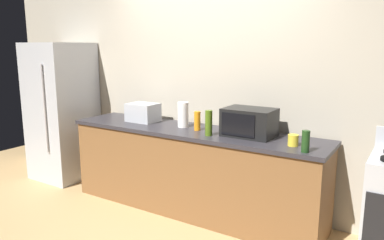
% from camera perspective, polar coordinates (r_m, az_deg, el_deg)
% --- Properties ---
extents(ground_plane, '(8.00, 8.00, 0.00)m').
position_cam_1_polar(ground_plane, '(3.85, -3.29, -15.76)').
color(ground_plane, tan).
extents(back_wall, '(6.40, 0.10, 2.70)m').
position_cam_1_polar(back_wall, '(4.14, 3.04, 5.69)').
color(back_wall, '#B2A893').
rests_on(back_wall, ground_plane).
extents(counter_run, '(2.84, 0.64, 0.90)m').
position_cam_1_polar(counter_run, '(3.98, 0.00, -7.76)').
color(counter_run, brown).
rests_on(counter_run, ground_plane).
extents(refrigerator, '(0.72, 0.73, 1.80)m').
position_cam_1_polar(refrigerator, '(5.23, -19.39, 1.25)').
color(refrigerator, '#B7BABF').
rests_on(refrigerator, ground_plane).
extents(microwave, '(0.48, 0.35, 0.27)m').
position_cam_1_polar(microwave, '(3.59, 8.82, -0.35)').
color(microwave, black).
rests_on(microwave, counter_run).
extents(toaster_oven, '(0.34, 0.26, 0.21)m').
position_cam_1_polar(toaster_oven, '(4.30, -7.57, 1.17)').
color(toaster_oven, '#B7BABF').
rests_on(toaster_oven, counter_run).
extents(paper_towel_roll, '(0.12, 0.12, 0.27)m').
position_cam_1_polar(paper_towel_roll, '(3.95, -1.38, 0.83)').
color(paper_towel_roll, white).
rests_on(paper_towel_roll, counter_run).
extents(bottle_dish_soap, '(0.07, 0.07, 0.20)m').
position_cam_1_polar(bottle_dish_soap, '(3.80, 0.82, -0.13)').
color(bottle_dish_soap, orange).
rests_on(bottle_dish_soap, counter_run).
extents(bottle_wine, '(0.07, 0.07, 0.18)m').
position_cam_1_polar(bottle_wine, '(3.15, 17.12, -3.17)').
color(bottle_wine, '#1E3F19').
rests_on(bottle_wine, counter_run).
extents(bottle_olive_oil, '(0.07, 0.07, 0.25)m').
position_cam_1_polar(bottle_olive_oil, '(3.57, 2.59, -0.46)').
color(bottle_olive_oil, '#4C6B19').
rests_on(bottle_olive_oil, counter_run).
extents(mug_yellow, '(0.09, 0.09, 0.10)m').
position_cam_1_polar(mug_yellow, '(3.33, 15.33, -3.03)').
color(mug_yellow, yellow).
rests_on(mug_yellow, counter_run).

